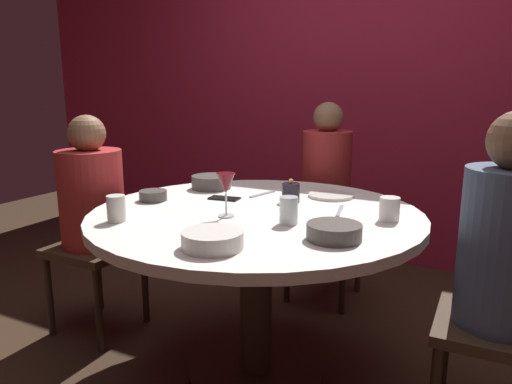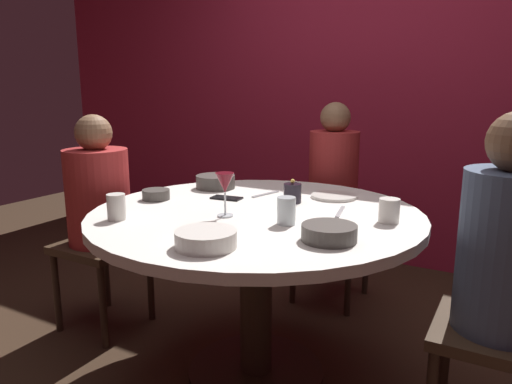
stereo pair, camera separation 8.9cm
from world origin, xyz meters
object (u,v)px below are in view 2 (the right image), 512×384
(bowl_small_white, at_px, (215,182))
(cup_near_candle, at_px, (286,211))
(wine_glass, at_px, (225,185))
(bowl_sauce_side, at_px, (156,195))
(seated_diner_right, at_px, (506,254))
(seated_diner_back, at_px, (333,182))
(cup_by_left_diner, at_px, (389,211))
(cell_phone, at_px, (227,198))
(bowl_salad_center, at_px, (329,233))
(dining_table, at_px, (256,245))
(cup_by_right_diner, at_px, (116,207))
(bowl_serving_large, at_px, (206,239))
(candle_holder, at_px, (292,193))
(seated_diner_left, at_px, (98,199))
(dinner_plate, at_px, (334,196))

(bowl_small_white, relative_size, cup_near_candle, 1.92)
(wine_glass, xyz_separation_m, bowl_sauce_side, (-0.44, 0.09, -0.11))
(seated_diner_right, height_order, cup_near_candle, seated_diner_right)
(seated_diner_back, relative_size, seated_diner_right, 0.99)
(bowl_small_white, height_order, bowl_sauce_side, bowl_small_white)
(bowl_sauce_side, xyz_separation_m, cup_by_left_diner, (1.03, 0.14, 0.02))
(seated_diner_right, height_order, bowl_sauce_side, seated_diner_right)
(cell_phone, distance_m, cup_by_left_diner, 0.75)
(bowl_salad_center, distance_m, cup_by_left_diner, 0.34)
(dining_table, relative_size, cup_near_candle, 13.29)
(wine_glass, distance_m, bowl_small_white, 0.57)
(bowl_sauce_side, relative_size, cup_near_candle, 1.21)
(cup_near_candle, distance_m, cup_by_right_diner, 0.66)
(cup_by_left_diner, bearing_deg, cup_near_candle, -147.10)
(dining_table, bearing_deg, wine_glass, -114.59)
(bowl_serving_large, bearing_deg, candle_holder, 91.67)
(seated_diner_back, xyz_separation_m, cup_by_right_diner, (-0.40, -1.30, 0.09))
(bowl_small_white, distance_m, cup_by_right_diner, 0.69)
(seated_diner_left, xyz_separation_m, dinner_plate, (1.13, 0.39, 0.06))
(dining_table, relative_size, cup_by_right_diner, 13.59)
(cup_by_left_diner, bearing_deg, seated_diner_back, 122.64)
(cell_phone, relative_size, bowl_small_white, 0.71)
(dinner_plate, height_order, bowl_sauce_side, bowl_sauce_side)
(seated_diner_right, relative_size, cup_by_left_diner, 12.88)
(bowl_salad_center, bearing_deg, seated_diner_left, 170.37)
(bowl_serving_large, height_order, cup_by_right_diner, cup_by_right_diner)
(cup_by_left_diner, bearing_deg, bowl_serving_large, -126.99)
(cell_phone, relative_size, bowl_salad_center, 0.75)
(seated_diner_back, xyz_separation_m, wine_glass, (-0.06, -1.05, 0.16))
(candle_holder, xyz_separation_m, cup_by_left_diner, (0.46, -0.11, 0.00))
(cup_by_left_diner, bearing_deg, seated_diner_right, -13.11)
(seated_diner_right, bearing_deg, wine_glass, 7.87)
(cup_near_candle, bearing_deg, bowl_salad_center, -27.30)
(bowl_salad_center, bearing_deg, candle_holder, 127.97)
(dining_table, relative_size, seated_diner_back, 1.16)
(bowl_small_white, bearing_deg, dining_table, -36.40)
(seated_diner_back, relative_size, cup_by_left_diner, 12.78)
(bowl_serving_large, relative_size, cup_by_right_diner, 1.98)
(seated_diner_right, relative_size, wine_glass, 6.78)
(cup_by_left_diner, xyz_separation_m, cup_by_right_diner, (-0.93, -0.48, 0.00))
(seated_diner_left, distance_m, bowl_salad_center, 1.36)
(cell_phone, bearing_deg, seated_diner_back, 157.99)
(dining_table, height_order, bowl_sauce_side, bowl_sauce_side)
(seated_diner_back, distance_m, cup_by_right_diner, 1.36)
(bowl_small_white, bearing_deg, cup_near_candle, -34.70)
(seated_diner_back, xyz_separation_m, bowl_sauce_side, (-0.50, -0.96, 0.06))
(dinner_plate, xyz_separation_m, cup_by_right_diner, (-0.60, -0.78, 0.04))
(dinner_plate, distance_m, bowl_salad_center, 0.66)
(dining_table, bearing_deg, cup_near_candle, -30.95)
(bowl_salad_center, xyz_separation_m, bowl_sauce_side, (-0.91, 0.18, -0.00))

